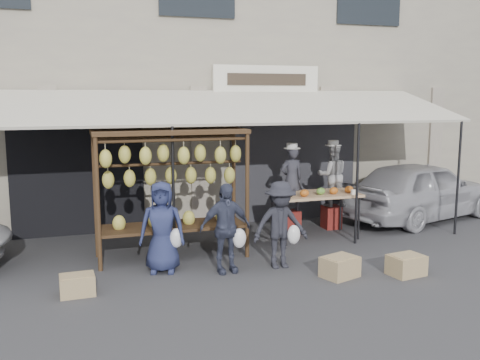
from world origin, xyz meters
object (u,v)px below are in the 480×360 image
at_px(banana_rack, 171,169).
at_px(customer_right, 280,225).
at_px(customer_left, 162,227).
at_px(crate_near_b, 406,265).
at_px(vendor_right, 332,175).
at_px(produce_table, 316,195).
at_px(crate_near_a, 340,267).
at_px(vendor_left, 291,179).
at_px(crate_far, 77,285).
at_px(sedan, 421,190).
at_px(customer_mid, 225,228).

distance_m(banana_rack, customer_right, 2.09).
relative_size(customer_left, crate_near_b, 2.76).
bearing_deg(vendor_right, produce_table, 57.22).
height_order(banana_rack, crate_near_a, banana_rack).
height_order(customer_left, crate_near_b, customer_left).
distance_m(customer_right, crate_near_b, 2.08).
distance_m(produce_table, vendor_left, 0.66).
xyz_separation_m(customer_right, crate_far, (-3.20, -0.27, -0.57)).
relative_size(crate_near_b, sedan, 0.13).
xyz_separation_m(crate_near_b, sedan, (2.59, 3.20, 0.53)).
height_order(vendor_left, customer_mid, vendor_left).
bearing_deg(produce_table, customer_right, -132.21).
distance_m(vendor_right, crate_near_a, 3.29).
bearing_deg(customer_left, crate_far, -138.97).
relative_size(banana_rack, customer_right, 1.81).
bearing_deg(customer_left, crate_near_b, -5.29).
bearing_deg(crate_near_a, vendor_left, 82.86).
distance_m(crate_far, sedan, 7.98).
relative_size(customer_right, sedan, 0.36).
distance_m(produce_table, vendor_right, 0.97).
bearing_deg(vendor_left, banana_rack, 18.25).
xyz_separation_m(produce_table, sedan, (2.99, 0.75, -0.18)).
bearing_deg(banana_rack, customer_left, -113.12).
bearing_deg(sedan, produce_table, 87.38).
relative_size(produce_table, customer_left, 1.16).
height_order(banana_rack, customer_right, banana_rack).
distance_m(customer_mid, crate_near_b, 2.92).
xyz_separation_m(produce_table, vendor_right, (0.68, 0.64, 0.28)).
bearing_deg(crate_near_b, banana_rack, 148.74).
height_order(customer_left, customer_mid, customer_left).
distance_m(customer_left, crate_near_b, 3.91).
relative_size(vendor_left, customer_left, 0.90).
bearing_deg(customer_mid, sedan, 18.38).
bearing_deg(crate_near_b, customer_right, 151.41).
relative_size(produce_table, customer_mid, 1.18).
relative_size(crate_near_b, crate_far, 1.11).
height_order(customer_left, crate_near_a, customer_left).
height_order(vendor_left, vendor_right, vendor_right).
relative_size(customer_left, customer_right, 1.02).
relative_size(crate_near_a, crate_near_b, 1.01).
bearing_deg(customer_right, vendor_left, 63.85).
relative_size(vendor_right, crate_near_a, 2.47).
bearing_deg(crate_far, vendor_right, 24.61).
bearing_deg(produce_table, crate_far, -158.84).
bearing_deg(sedan, customer_mid, 95.84).
bearing_deg(customer_left, customer_mid, -3.70).
distance_m(banana_rack, crate_far, 2.54).
bearing_deg(crate_near_b, sedan, 51.02).
bearing_deg(customer_right, crate_near_b, -27.13).
distance_m(produce_table, customer_right, 2.02).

